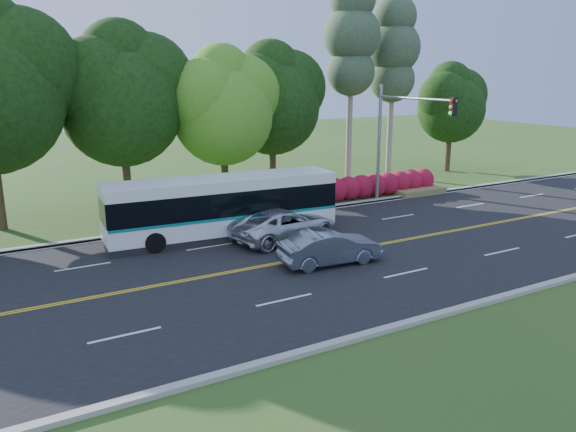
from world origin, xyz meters
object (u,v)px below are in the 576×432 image
transit_bus (222,208)px  suv (284,224)px  sedan (330,247)px

transit_bus → suv: bearing=-35.2°
suv → transit_bus: bearing=40.8°
suv → sedan: bearing=169.3°
transit_bus → sedan: size_ratio=2.61×
transit_bus → sedan: transit_bus is taller
transit_bus → suv: (2.32, -1.88, -0.69)m
transit_bus → sedan: 6.29m
sedan → suv: bearing=4.9°
transit_bus → sedan: (2.28, -5.81, -0.72)m
sedan → suv: (0.03, 3.93, 0.03)m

